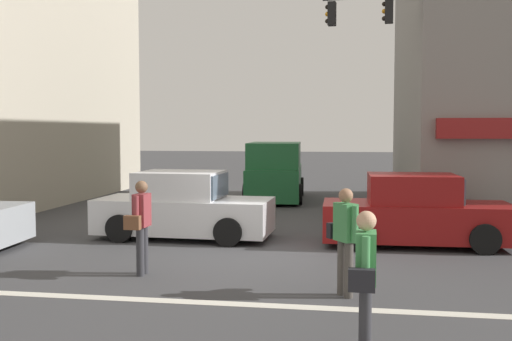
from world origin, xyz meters
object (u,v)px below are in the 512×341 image
object	(u,v)px
pedestrian_far_side	(141,222)
street_tree	(487,78)
sedan_crossing_rightbound	(184,208)
sedan_parked_curbside	(416,213)
pedestrian_mid_crossing	(345,235)
van_crossing_leftbound	(275,173)
utility_pole_near_left	(14,89)
traffic_light_mast	(464,59)
pedestrian_foreground_with_bag	(365,276)

from	to	relation	value
pedestrian_far_side	street_tree	bearing A→B (deg)	51.30
sedan_crossing_rightbound	sedan_parked_curbside	world-z (taller)	same
street_tree	pedestrian_mid_crossing	size ratio (longest dim) A/B	3.50
sedan_crossing_rightbound	van_crossing_leftbound	xyz separation A→B (m)	(1.15, 8.04, 0.29)
utility_pole_near_left	pedestrian_far_side	distance (m)	9.59
sedan_parked_curbside	traffic_light_mast	bearing A→B (deg)	55.73
pedestrian_foreground_with_bag	pedestrian_mid_crossing	distance (m)	2.60
van_crossing_leftbound	pedestrian_foreground_with_bag	world-z (taller)	van_crossing_leftbound
traffic_light_mast	sedan_crossing_rightbound	bearing A→B (deg)	-164.78
traffic_light_mast	sedan_crossing_rightbound	size ratio (longest dim) A/B	1.49
traffic_light_mast	sedan_crossing_rightbound	xyz separation A→B (m)	(-6.62, -1.80, -3.59)
street_tree	pedestrian_far_side	size ratio (longest dim) A/B	3.50
street_tree	pedestrian_mid_crossing	distance (m)	11.75
pedestrian_foreground_with_bag	pedestrian_far_side	size ratio (longest dim) A/B	1.00
utility_pole_near_left	pedestrian_mid_crossing	world-z (taller)	utility_pole_near_left
traffic_light_mast	pedestrian_foreground_with_bag	world-z (taller)	traffic_light_mast
van_crossing_leftbound	pedestrian_far_side	size ratio (longest dim) A/B	2.82
van_crossing_leftbound	pedestrian_foreground_with_bag	bearing A→B (deg)	-78.94
street_tree	pedestrian_far_side	xyz separation A→B (m)	(-7.77, -9.70, -3.23)
street_tree	van_crossing_leftbound	distance (m)	7.87
pedestrian_mid_crossing	pedestrian_far_side	distance (m)	3.64
sedan_crossing_rightbound	van_crossing_leftbound	bearing A→B (deg)	81.86
van_crossing_leftbound	pedestrian_mid_crossing	bearing A→B (deg)	-77.85
pedestrian_foreground_with_bag	pedestrian_mid_crossing	xyz separation A→B (m)	(-0.26, 2.59, 0.00)
pedestrian_foreground_with_bag	pedestrian_mid_crossing	size ratio (longest dim) A/B	1.00
street_tree	pedestrian_far_side	world-z (taller)	street_tree
pedestrian_foreground_with_bag	sedan_crossing_rightbound	bearing A→B (deg)	120.17
sedan_parked_curbside	pedestrian_mid_crossing	bearing A→B (deg)	-108.91
traffic_light_mast	van_crossing_leftbound	distance (m)	8.93
street_tree	van_crossing_leftbound	xyz separation A→B (m)	(-6.91, 2.01, -3.17)
sedan_parked_curbside	street_tree	bearing A→B (deg)	65.97
traffic_light_mast	street_tree	bearing A→B (deg)	71.16
utility_pole_near_left	pedestrian_mid_crossing	size ratio (longest dim) A/B	4.35
utility_pole_near_left	sedan_crossing_rightbound	xyz separation A→B (m)	(6.05, -2.94, -3.07)
pedestrian_mid_crossing	pedestrian_far_side	xyz separation A→B (m)	(-3.55, 0.78, 0.00)
sedan_parked_curbside	pedestrian_far_side	size ratio (longest dim) A/B	2.48
utility_pole_near_left	pedestrian_far_side	size ratio (longest dim) A/B	4.35
utility_pole_near_left	street_tree	bearing A→B (deg)	12.33
traffic_light_mast	sedan_parked_curbside	world-z (taller)	traffic_light_mast
sedan_crossing_rightbound	sedan_parked_curbside	bearing A→B (deg)	-0.81
sedan_crossing_rightbound	pedestrian_mid_crossing	size ratio (longest dim) A/B	2.49
van_crossing_leftbound	pedestrian_far_side	xyz separation A→B (m)	(-0.86, -11.71, -0.05)
van_crossing_leftbound	pedestrian_far_side	bearing A→B (deg)	-94.20
traffic_light_mast	pedestrian_far_side	size ratio (longest dim) A/B	3.71
street_tree	pedestrian_foreground_with_bag	distance (m)	14.04
street_tree	traffic_light_mast	size ratio (longest dim) A/B	0.94
traffic_light_mast	sedan_parked_curbside	distance (m)	4.25
utility_pole_near_left	sedan_crossing_rightbound	size ratio (longest dim) A/B	1.75
traffic_light_mast	pedestrian_far_side	world-z (taller)	traffic_light_mast
sedan_crossing_rightbound	pedestrian_foreground_with_bag	bearing A→B (deg)	-59.83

